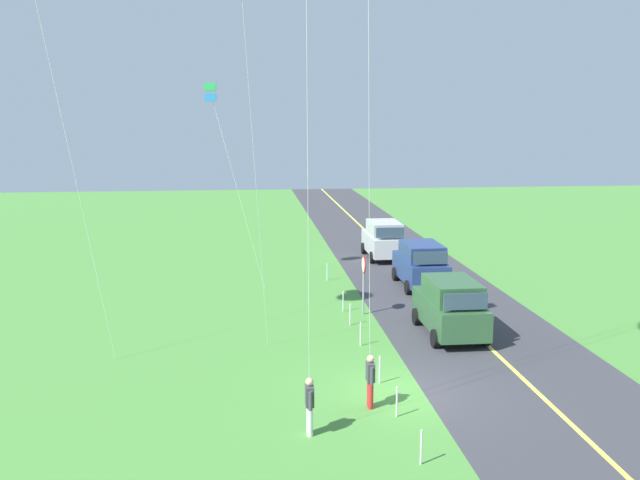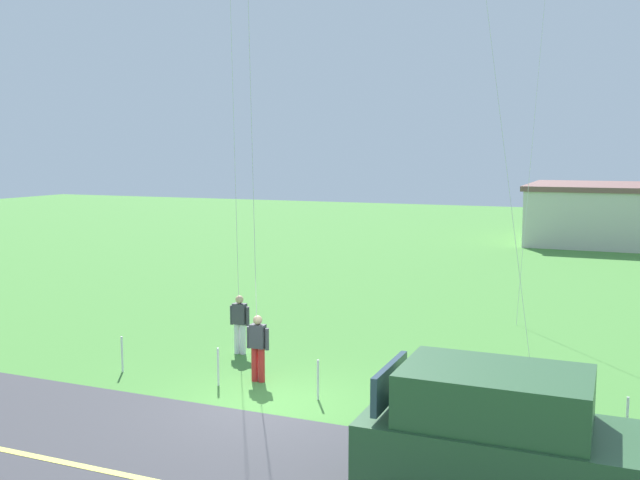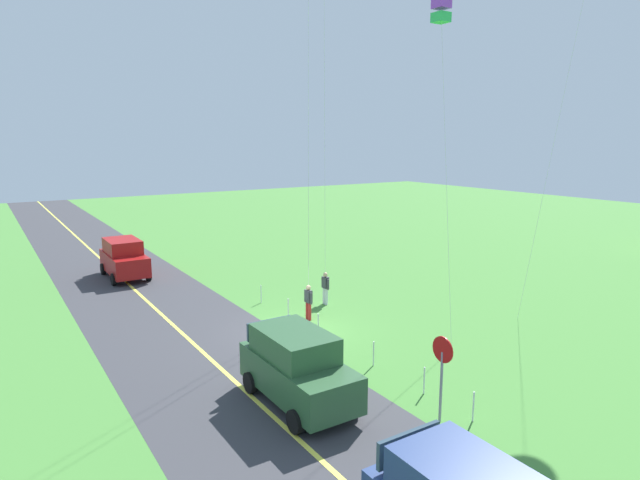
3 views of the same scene
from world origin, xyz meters
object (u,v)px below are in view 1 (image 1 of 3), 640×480
Objects in this scene: car_parked_east_far at (384,239)px; car_parked_east_near at (421,264)px; person_adult_near at (370,379)px; kite_pink_drift at (210,93)px; car_suv_foreground at (450,306)px; person_adult_companion at (310,404)px; stop_sign at (364,273)px.

car_parked_east_near is (-7.15, -0.43, 0.00)m from car_parked_east_far.
kite_pink_drift is (16.60, 5.13, 8.66)m from person_adult_near.
car_suv_foreground is at bearing -168.97° from person_adult_near.
car_parked_east_near reaches higher than person_adult_near.
car_parked_east_far is at bearing 49.76° from person_adult_companion.
person_adult_companion is (-1.55, 1.92, 0.00)m from person_adult_near.
person_adult_near is (-21.16, 4.65, -0.29)m from car_parked_east_far.
person_adult_near is at bearing -162.84° from kite_pink_drift.
person_adult_companion is at bearing 163.86° from car_parked_east_far.
stop_sign is 0.26× the size of kite_pink_drift.
stop_sign is (3.20, 2.85, 0.65)m from car_suv_foreground.
car_parked_east_far is 2.75× the size of person_adult_companion.
car_suv_foreground is 4.34m from stop_sign.
person_adult_companion is at bearing -169.97° from kite_pink_drift.
kite_pink_drift is (7.06, 6.56, 7.72)m from stop_sign.
car_parked_east_far and car_parked_east_near have the same top height.
person_adult_companion is (-11.09, 3.35, -0.94)m from stop_sign.
person_adult_companion is (-22.71, 6.57, -0.29)m from car_parked_east_far.
car_suv_foreground is 7.66m from person_adult_near.
car_parked_east_far reaches higher than person_adult_near.
car_suv_foreground is at bearing 178.58° from car_parked_east_far.
car_parked_east_near is at bearing -154.87° from person_adult_near.
person_adult_near is 0.16× the size of kite_pink_drift.
car_parked_east_near is 17.06m from person_adult_companion.
car_parked_east_near is at bearing -176.58° from car_parked_east_far.
person_adult_companion is 0.16× the size of kite_pink_drift.
car_suv_foreground is 0.44× the size of kite_pink_drift.
kite_pink_drift is at bearing 42.55° from car_suv_foreground.
stop_sign is at bearing 140.72° from car_parked_east_near.
car_parked_east_far is 2.75× the size of person_adult_near.
car_suv_foreground is 14.82m from car_parked_east_far.
stop_sign reaches higher than car_parked_east_far.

